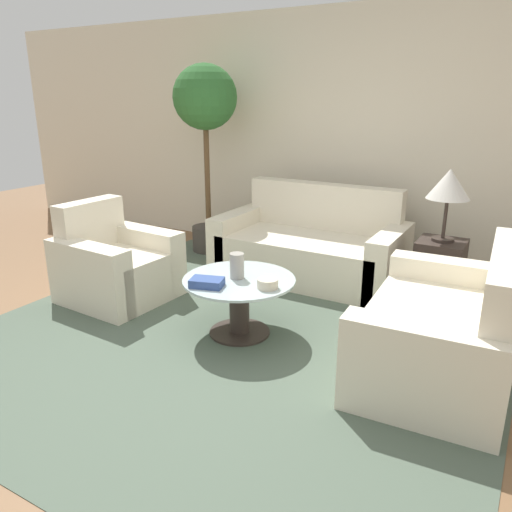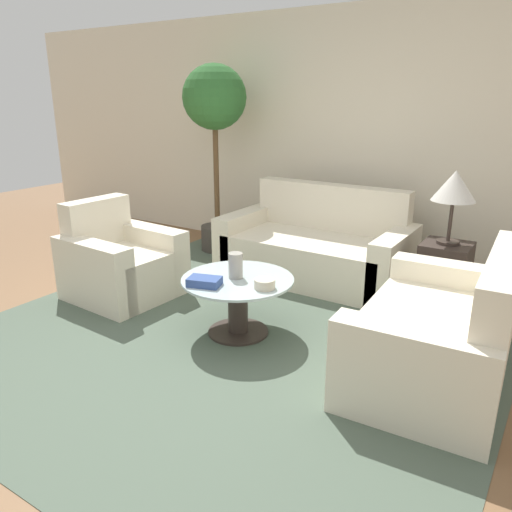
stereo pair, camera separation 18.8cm
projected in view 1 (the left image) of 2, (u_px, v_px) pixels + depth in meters
The scene contains 13 objects.
ground_plane at pixel (197, 367), 3.33m from camera, with size 14.00×14.00×0.00m, color brown.
wall_back at pixel (352, 138), 5.24m from camera, with size 10.00×0.06×2.60m.
rug at pixel (240, 333), 3.81m from camera, with size 3.76×3.76×0.01m.
sofa_main at pixel (312, 248), 4.96m from camera, with size 1.80×0.91×0.88m.
armchair at pixel (114, 267), 4.41m from camera, with size 0.88×0.88×0.85m.
loveseat at pixel (449, 334), 3.18m from camera, with size 0.94×1.47×0.87m.
coffee_table at pixel (239, 298), 3.72m from camera, with size 0.84×0.84×0.45m.
side_table at pixel (438, 274), 4.22m from camera, with size 0.38×0.38×0.58m.
table_lamp at pixel (449, 186), 3.99m from camera, with size 0.34×0.34×0.60m.
potted_plant at pixel (205, 115), 5.37m from camera, with size 0.69×0.69×2.06m.
vase at pixel (237, 266), 3.65m from camera, with size 0.11×0.11×0.19m.
bowl at pixel (268, 283), 3.48m from camera, with size 0.15×0.15×0.07m.
book_stack at pixel (207, 283), 3.51m from camera, with size 0.26×0.21×0.06m.
Camera 1 is at (1.81, -2.35, 1.74)m, focal length 35.00 mm.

